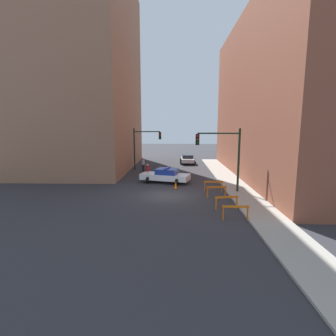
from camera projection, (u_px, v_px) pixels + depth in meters
ground_plane at (166, 195)px, 21.00m from camera, size 120.00×120.00×0.00m
sidewalk_right at (244, 195)px, 20.82m from camera, size 2.40×44.00×0.12m
building_corner_left at (76, 72)px, 33.18m from camera, size 14.00×20.00×24.38m
building_right at (298, 98)px, 27.17m from camera, size 12.00×28.00×16.81m
traffic_light_near at (225, 150)px, 21.34m from camera, size 3.64×0.35×5.20m
traffic_light_far at (143, 143)px, 32.46m from camera, size 3.44×0.35×5.20m
police_car at (166, 175)px, 25.56m from camera, size 5.03×3.15×1.52m
parked_car_near at (188, 159)px, 38.54m from camera, size 2.33×4.33×1.31m
pedestrian_crossing at (148, 171)px, 27.03m from camera, size 0.42×0.42×1.66m
pedestrian_corner at (143, 164)px, 32.03m from camera, size 0.49×0.49×1.66m
barrier_front at (235, 210)px, 15.40m from camera, size 1.60×0.18×0.90m
barrier_mid at (227, 200)px, 17.44m from camera, size 1.58×0.42×0.90m
barrier_back at (217, 190)px, 20.28m from camera, size 1.58×0.42×0.90m
barrier_corner at (213, 184)px, 22.18m from camera, size 1.60×0.21×0.90m
traffic_cone at (176, 185)px, 23.11m from camera, size 0.36×0.36×0.66m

